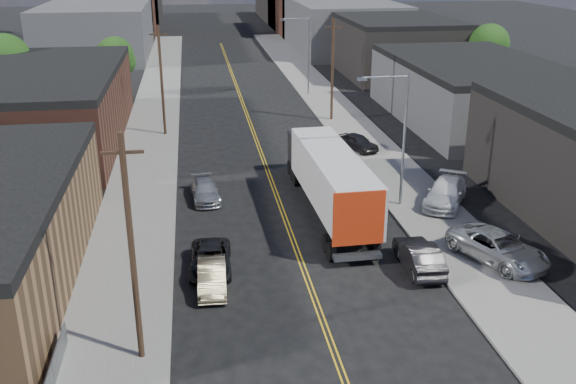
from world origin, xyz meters
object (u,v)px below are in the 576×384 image
object	(u,v)px
car_left_c	(211,260)
car_right_oncoming	(419,256)
car_right_lot_c	(358,142)
car_left_d	(205,191)
car_left_b	(212,277)
semi_truck	(327,174)
car_right_lot_a	(498,247)
car_right_lot_b	(446,193)

from	to	relation	value
car_left_c	car_right_oncoming	world-z (taller)	car_right_oncoming
car_left_c	car_right_lot_c	distance (m)	23.83
car_left_d	car_right_lot_c	bearing A→B (deg)	30.39
car_right_oncoming	car_left_b	bearing A→B (deg)	4.20
car_left_d	car_left_b	bearing A→B (deg)	-94.75
semi_truck	car_left_c	distance (m)	11.13
semi_truck	car_right_lot_a	distance (m)	11.99
semi_truck	car_left_b	size ratio (longest dim) A/B	4.10
car_left_b	car_right_lot_a	xyz separation A→B (m)	(15.69, 0.52, 0.30)
semi_truck	car_left_b	xyz separation A→B (m)	(-7.95, -9.55, -1.82)
car_right_oncoming	car_left_d	bearing A→B (deg)	-45.49
car_left_b	car_left_c	distance (m)	1.98
car_left_c	car_right_lot_a	world-z (taller)	car_right_lot_a
semi_truck	car_right_lot_b	size ratio (longest dim) A/B	3.02
car_right_lot_c	car_right_oncoming	bearing A→B (deg)	-123.73
car_left_c	car_left_b	bearing A→B (deg)	-87.39
car_right_lot_b	car_left_c	bearing A→B (deg)	-124.87
car_right_lot_c	car_right_lot_a	bearing A→B (deg)	-111.60
semi_truck	car_right_lot_c	world-z (taller)	semi_truck
car_right_oncoming	car_right_lot_b	xyz separation A→B (m)	(4.84, 8.46, 0.17)
car_left_b	car_right_lot_c	xyz separation A→B (m)	(13.20, 21.82, 0.17)
car_right_lot_a	car_right_lot_b	xyz separation A→B (m)	(0.31, 8.43, -0.01)
car_right_lot_b	car_right_lot_c	bearing A→B (deg)	133.88
car_left_d	car_right_oncoming	world-z (taller)	car_right_oncoming
car_right_oncoming	car_right_lot_c	xyz separation A→B (m)	(2.04, 21.33, 0.06)
car_right_oncoming	car_right_lot_b	size ratio (longest dim) A/B	0.86
semi_truck	car_right_lot_b	world-z (taller)	semi_truck
semi_truck	car_left_d	bearing A→B (deg)	157.80
car_left_d	car_right_lot_c	xyz separation A→B (m)	(13.20, 9.29, 0.20)
semi_truck	car_left_d	distance (m)	8.69
car_right_lot_a	car_right_lot_c	world-z (taller)	car_right_lot_a
car_left_b	car_right_oncoming	xyz separation A→B (m)	(11.16, 0.49, 0.12)
car_left_c	car_left_d	xyz separation A→B (m)	(0.00, 10.55, -0.01)
car_left_b	car_right_lot_b	size ratio (longest dim) A/B	0.74
car_left_b	car_right_lot_c	bearing A→B (deg)	60.42
car_right_oncoming	car_right_lot_a	size ratio (longest dim) A/B	0.81
car_left_c	car_right_oncoming	bearing A→B (deg)	-5.00
car_left_b	car_left_c	world-z (taller)	car_left_b
car_left_b	car_right_lot_a	world-z (taller)	car_right_lot_a
car_left_d	car_right_oncoming	bearing A→B (deg)	-51.91
car_right_oncoming	car_right_lot_b	bearing A→B (deg)	-118.10
car_left_c	car_right_lot_a	size ratio (longest dim) A/B	0.80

